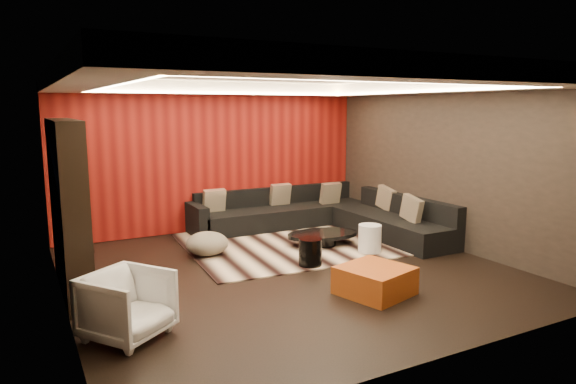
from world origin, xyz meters
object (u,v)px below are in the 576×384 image
drum_stool (310,252)px  white_side_table (370,239)px  coffee_table (323,239)px  orange_ottoman (375,280)px  armchair (127,305)px  sectional_sofa (323,217)px

drum_stool → white_side_table: size_ratio=0.87×
coffee_table → orange_ottoman: size_ratio=1.58×
armchair → coffee_table: bearing=-5.9°
sectional_sofa → drum_stool: bearing=-126.6°
orange_ottoman → drum_stool: bearing=95.8°
coffee_table → armchair: size_ratio=1.64×
orange_ottoman → coffee_table: bearing=74.3°
coffee_table → orange_ottoman: bearing=-105.7°
armchair → sectional_sofa: 5.20m
drum_stool → sectional_sofa: size_ratio=0.11×
armchair → drum_stool: bearing=-13.2°
armchair → white_side_table: bearing=-17.3°
coffee_table → drum_stool: 1.19m
orange_ottoman → armchair: 3.02m
orange_ottoman → sectional_sofa: sectional_sofa is taller
coffee_table → white_side_table: white_side_table is taller
drum_stool → armchair: (-2.87, -1.19, 0.13)m
white_side_table → armchair: size_ratio=0.61×
armchair → orange_ottoman: bearing=-39.2°
drum_stool → sectional_sofa: sectional_sofa is taller
drum_stool → white_side_table: bearing=8.2°
white_side_table → sectional_sofa: 1.66m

